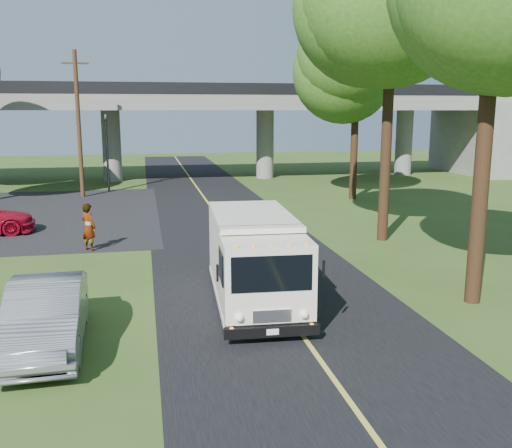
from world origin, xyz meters
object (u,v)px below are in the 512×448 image
object	(u,v)px
utility_pole	(79,124)
pedestrian	(89,227)
step_van	(254,257)
tree_right_far	(361,60)
tree_right_mid	(399,1)
traffic_signal	(107,144)
silver_sedan	(46,315)

from	to	relation	value
utility_pole	pedestrian	bearing A→B (deg)	-83.56
step_van	tree_right_far	bearing A→B (deg)	63.85
utility_pole	tree_right_far	distance (m)	17.61
tree_right_mid	step_van	size ratio (longest dim) A/B	2.07
traffic_signal	step_van	world-z (taller)	traffic_signal
tree_right_far	tree_right_mid	bearing A→B (deg)	-104.28
utility_pole	silver_sedan	xyz separation A→B (m)	(1.50, -24.00, -3.82)
utility_pole	tree_right_mid	xyz separation A→B (m)	(13.91, -15.16, 5.01)
tree_right_mid	pedestrian	bearing A→B (deg)	177.21
tree_right_far	traffic_signal	bearing A→B (deg)	157.93
utility_pole	tree_right_far	xyz separation A→B (m)	(16.71, -4.16, 3.71)
step_van	silver_sedan	distance (m)	5.71
tree_right_far	utility_pole	bearing A→B (deg)	166.00
tree_right_far	step_van	distance (m)	21.52
tree_right_far	silver_sedan	size ratio (longest dim) A/B	2.33
tree_right_mid	step_van	distance (m)	12.82
traffic_signal	silver_sedan	world-z (taller)	traffic_signal
tree_right_mid	tree_right_far	xyz separation A→B (m)	(2.80, 11.00, -1.30)
tree_right_mid	silver_sedan	distance (m)	17.60
tree_right_mid	step_van	world-z (taller)	tree_right_mid
step_van	silver_sedan	size ratio (longest dim) A/B	1.31
tree_right_mid	tree_right_far	distance (m)	11.43
traffic_signal	tree_right_mid	bearing A→B (deg)	-54.14
pedestrian	silver_sedan	bearing A→B (deg)	132.33
traffic_signal	step_van	size ratio (longest dim) A/B	0.85
utility_pole	step_van	world-z (taller)	utility_pole
traffic_signal	pedestrian	size ratio (longest dim) A/B	2.76
tree_right_mid	step_van	bearing A→B (deg)	-136.23
utility_pole	tree_right_far	world-z (taller)	tree_right_far
traffic_signal	step_van	bearing A→B (deg)	-77.52
traffic_signal	silver_sedan	size ratio (longest dim) A/B	1.10
step_van	silver_sedan	world-z (taller)	step_van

